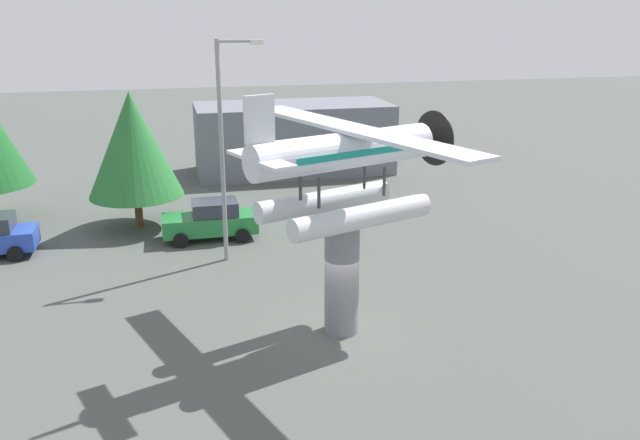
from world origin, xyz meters
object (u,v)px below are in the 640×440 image
object	(u,v)px
car_mid_green	(211,220)
streetlight_primary	(226,138)
storefront_building	(293,138)
display_pedestal	(342,277)
tree_east	(133,145)
floatplane_monument	(347,166)

from	to	relation	value
car_mid_green	streetlight_primary	size ratio (longest dim) A/B	0.47
car_mid_green	storefront_building	size ratio (longest dim) A/B	0.35
display_pedestal	tree_east	bearing A→B (deg)	117.65
storefront_building	floatplane_monument	bearing A→B (deg)	-96.86
car_mid_green	storefront_building	bearing A→B (deg)	-117.22
display_pedestal	floatplane_monument	distance (m)	3.57
car_mid_green	storefront_building	distance (m)	13.46
streetlight_primary	tree_east	world-z (taller)	streetlight_primary
display_pedestal	floatplane_monument	world-z (taller)	floatplane_monument
display_pedestal	tree_east	distance (m)	14.34
car_mid_green	tree_east	size ratio (longest dim) A/B	0.65
car_mid_green	tree_east	distance (m)	5.11
tree_east	streetlight_primary	bearing A→B (deg)	-54.53
floatplane_monument	car_mid_green	distance (m)	11.57
car_mid_green	storefront_building	xyz separation A→B (m)	(6.13, 11.92, 1.26)
storefront_building	tree_east	bearing A→B (deg)	-134.74
car_mid_green	streetlight_primary	distance (m)	5.10
display_pedestal	storefront_building	size ratio (longest dim) A/B	0.31
streetlight_primary	tree_east	size ratio (longest dim) A/B	1.39
display_pedestal	car_mid_green	world-z (taller)	display_pedestal
floatplane_monument	car_mid_green	xyz separation A→B (m)	(-3.49, 10.04, -4.57)
floatplane_monument	display_pedestal	bearing A→B (deg)	180.00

